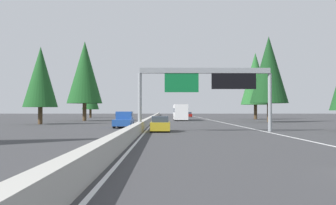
{
  "coord_description": "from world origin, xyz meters",
  "views": [
    {
      "loc": [
        -1.33,
        -2.01,
        2.04
      ],
      "look_at": [
        52.88,
        -2.53,
        3.08
      ],
      "focal_mm": 42.07,
      "sensor_mm": 36.0,
      "label": 1
    }
  ],
  "objects": [
    {
      "name": "ground_plane",
      "position": [
        60.0,
        0.0,
        0.0
      ],
      "size": [
        320.0,
        320.0,
        0.0
      ],
      "primitive_type": "plane",
      "color": "#38383A"
    },
    {
      "name": "median_barrier",
      "position": [
        80.0,
        0.3,
        0.45
      ],
      "size": [
        180.0,
        0.56,
        0.9
      ],
      "primitive_type": "cube",
      "color": "#ADAAA3",
      "rests_on": "ground"
    },
    {
      "name": "shoulder_stripe_right",
      "position": [
        70.0,
        -11.52,
        0.01
      ],
      "size": [
        160.0,
        0.16,
        0.01
      ],
      "primitive_type": "cube",
      "color": "silver",
      "rests_on": "ground"
    },
    {
      "name": "shoulder_stripe_median",
      "position": [
        70.0,
        -0.25,
        0.01
      ],
      "size": [
        160.0,
        0.16,
        0.01
      ],
      "primitive_type": "cube",
      "color": "silver",
      "rests_on": "ground"
    },
    {
      "name": "sign_gantry_overhead",
      "position": [
        35.73,
        -6.04,
        4.79
      ],
      "size": [
        0.5,
        12.68,
        6.02
      ],
      "color": "gray",
      "rests_on": "ground"
    },
    {
      "name": "sedan_far_center",
      "position": [
        35.88,
        -1.63,
        0.68
      ],
      "size": [
        4.4,
        1.8,
        1.47
      ],
      "color": "#AD931E",
      "rests_on": "ground"
    },
    {
      "name": "bus_near_center",
      "position": [
        76.33,
        -5.16,
        1.72
      ],
      "size": [
        11.5,
        2.55,
        3.1
      ],
      "color": "white",
      "rests_on": "ground"
    },
    {
      "name": "sedan_near_right",
      "position": [
        113.99,
        -9.17,
        0.68
      ],
      "size": [
        4.4,
        1.8,
        1.47
      ],
      "color": "maroon",
      "rests_on": "ground"
    },
    {
      "name": "oncoming_near",
      "position": [
        44.67,
        2.7,
        0.91
      ],
      "size": [
        5.6,
        2.0,
        1.86
      ],
      "rotation": [
        0.0,
        0.0,
        3.14
      ],
      "color": "#1E4793",
      "rests_on": "ground"
    },
    {
      "name": "conifer_right_mid",
      "position": [
        64.89,
        -19.73,
        8.86
      ],
      "size": [
        6.41,
        6.41,
        14.57
      ],
      "color": "#4C3823",
      "rests_on": "ground"
    },
    {
      "name": "conifer_right_far",
      "position": [
        84.53,
        -22.0,
        8.91
      ],
      "size": [
        6.44,
        6.44,
        14.64
      ],
      "color": "#4C3823",
      "rests_on": "ground"
    },
    {
      "name": "conifer_left_near",
      "position": [
        55.2,
        15.78,
        6.79
      ],
      "size": [
        4.91,
        4.91,
        11.17
      ],
      "color": "#4C3823",
      "rests_on": "ground"
    },
    {
      "name": "conifer_left_mid",
      "position": [
        72.66,
        12.98,
        9.13
      ],
      "size": [
        6.61,
        6.61,
        15.01
      ],
      "color": "#4C3823",
      "rests_on": "ground"
    },
    {
      "name": "conifer_left_far",
      "position": [
        101.89,
        17.35,
        6.09
      ],
      "size": [
        4.41,
        4.41,
        10.02
      ],
      "color": "#4C3823",
      "rests_on": "ground"
    }
  ]
}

